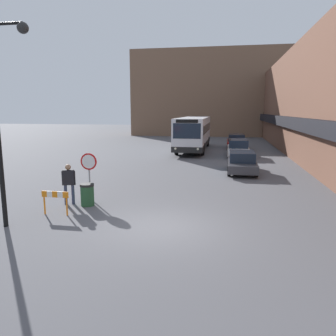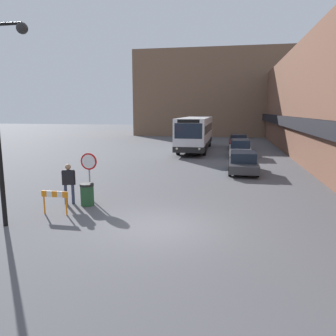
% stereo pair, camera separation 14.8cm
% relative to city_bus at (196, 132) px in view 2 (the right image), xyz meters
% --- Properties ---
extents(ground_plane, '(160.00, 160.00, 0.00)m').
position_rel_city_bus_xyz_m(ground_plane, '(1.11, -22.60, -1.81)').
color(ground_plane, '#515156').
extents(building_row_right, '(5.50, 60.00, 9.45)m').
position_rel_city_bus_xyz_m(building_row_right, '(11.09, 1.40, 2.90)').
color(building_row_right, brown).
rests_on(building_row_right, ground_plane).
extents(building_backdrop_far, '(26.00, 8.00, 13.35)m').
position_rel_city_bus_xyz_m(building_backdrop_far, '(1.11, 21.79, 4.87)').
color(building_backdrop_far, brown).
rests_on(building_backdrop_far, ground_plane).
extents(city_bus, '(2.68, 12.19, 3.32)m').
position_rel_city_bus_xyz_m(city_bus, '(0.00, 0.00, 0.00)').
color(city_bus, silver).
rests_on(city_bus, ground_plane).
extents(parked_car_front, '(1.84, 4.33, 1.36)m').
position_rel_city_bus_xyz_m(parked_car_front, '(4.31, -11.59, -1.13)').
color(parked_car_front, '#38383D').
rests_on(parked_car_front, ground_plane).
extents(parked_car_middle, '(1.87, 4.87, 1.50)m').
position_rel_city_bus_xyz_m(parked_car_middle, '(4.31, -3.86, -1.06)').
color(parked_car_middle, silver).
rests_on(parked_car_middle, ground_plane).
extents(parked_car_back, '(1.91, 4.51, 1.53)m').
position_rel_city_bus_xyz_m(parked_car_back, '(4.31, 2.25, -1.05)').
color(parked_car_back, maroon).
rests_on(parked_car_back, ground_plane).
extents(stop_sign, '(0.76, 0.08, 2.13)m').
position_rel_city_bus_xyz_m(stop_sign, '(-2.79, -19.57, -0.27)').
color(stop_sign, gray).
rests_on(stop_sign, ground_plane).
extents(street_lamp, '(1.46, 0.36, 6.84)m').
position_rel_city_bus_xyz_m(street_lamp, '(-4.01, -23.42, 2.39)').
color(street_lamp, black).
rests_on(street_lamp, ground_plane).
extents(pedestrian, '(0.55, 0.34, 1.76)m').
position_rel_city_bus_xyz_m(pedestrian, '(-3.35, -20.46, -0.76)').
color(pedestrian, '#333851').
rests_on(pedestrian, ground_plane).
extents(trash_bin, '(0.59, 0.59, 0.95)m').
position_rel_city_bus_xyz_m(trash_bin, '(-2.50, -20.51, -1.33)').
color(trash_bin, '#234C2D').
rests_on(trash_bin, ground_plane).
extents(construction_barricade, '(1.10, 0.06, 0.94)m').
position_rel_city_bus_xyz_m(construction_barricade, '(-3.19, -21.92, -1.14)').
color(construction_barricade, orange).
rests_on(construction_barricade, ground_plane).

